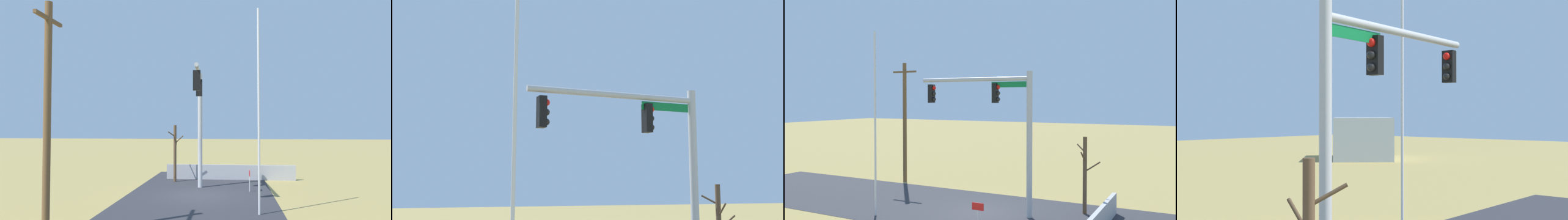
% 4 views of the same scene
% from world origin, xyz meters
% --- Properties ---
extents(signal_mast, '(6.02, 0.62, 7.03)m').
position_xyz_m(signal_mast, '(1.12, 0.11, 4.83)').
color(signal_mast, '#B2B5BA').
rests_on(signal_mast, ground_plane).
extents(flagpole, '(0.10, 0.10, 8.96)m').
position_xyz_m(flagpole, '(-4.19, -2.93, 4.48)').
color(flagpole, silver).
rests_on(flagpole, ground_plane).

